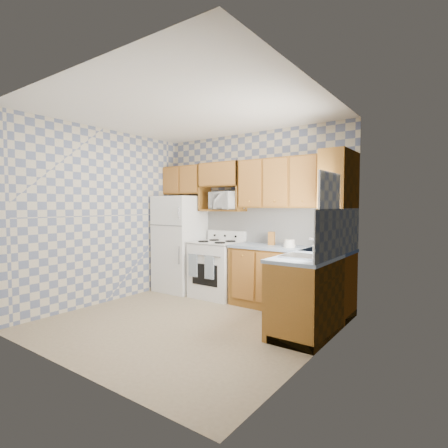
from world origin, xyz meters
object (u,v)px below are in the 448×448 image
(microwave, at_px, (226,201))
(electric_kettle, at_px, (322,244))
(refrigerator, at_px, (180,243))
(stove_body, at_px, (217,270))

(microwave, height_order, electric_kettle, microwave)
(refrigerator, xyz_separation_m, microwave, (0.91, 0.13, 0.76))
(refrigerator, relative_size, stove_body, 1.87)
(refrigerator, height_order, stove_body, refrigerator)
(electric_kettle, bearing_deg, microwave, 172.69)
(microwave, relative_size, electric_kettle, 2.94)
(microwave, distance_m, electric_kettle, 1.82)
(refrigerator, distance_m, electric_kettle, 2.63)
(stove_body, bearing_deg, electric_kettle, -3.68)
(stove_body, xyz_separation_m, microwave, (0.11, 0.10, 1.15))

